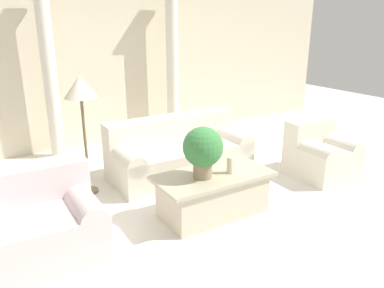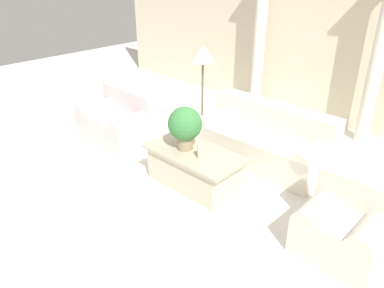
% 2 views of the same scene
% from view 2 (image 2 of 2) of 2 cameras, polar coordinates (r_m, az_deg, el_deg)
% --- Properties ---
extents(ground_plane, '(16.00, 16.00, 0.00)m').
position_cam_2_polar(ground_plane, '(5.26, 2.33, -4.32)').
color(ground_plane, silver).
extents(wall_back, '(10.00, 0.06, 3.20)m').
position_cam_2_polar(wall_back, '(7.03, 18.93, 16.18)').
color(wall_back, beige).
rests_on(wall_back, ground_plane).
extents(sofa_long, '(1.95, 0.90, 0.80)m').
position_cam_2_polar(sofa_long, '(5.56, 10.91, 0.74)').
color(sofa_long, beige).
rests_on(sofa_long, ground_plane).
extents(loveseat, '(1.19, 0.90, 0.80)m').
position_cam_2_polar(loveseat, '(6.25, -10.68, 3.77)').
color(loveseat, silver).
rests_on(loveseat, ground_plane).
extents(coffee_table, '(1.31, 0.67, 0.49)m').
position_cam_2_polar(coffee_table, '(4.86, 0.31, -3.67)').
color(coffee_table, beige).
rests_on(coffee_table, ground_plane).
extents(potted_plant, '(0.43, 0.43, 0.56)m').
position_cam_2_polar(potted_plant, '(4.69, -1.09, 2.86)').
color(potted_plant, '#937F60').
rests_on(potted_plant, coffee_table).
extents(pillar_candle, '(0.08, 0.08, 0.19)m').
position_cam_2_polar(pillar_candle, '(4.55, 1.30, -1.15)').
color(pillar_candle, beige).
rests_on(pillar_candle, coffee_table).
extents(floor_lamp, '(0.39, 0.39, 1.49)m').
position_cam_2_polar(floor_lamp, '(6.02, 1.67, 13.00)').
color(floor_lamp, brown).
rests_on(floor_lamp, ground_plane).
extents(column_left, '(0.30, 0.30, 2.66)m').
position_cam_2_polar(column_left, '(7.24, 10.23, 15.44)').
color(column_left, silver).
rests_on(column_left, ground_plane).
extents(column_right, '(0.30, 0.30, 2.66)m').
position_cam_2_polar(column_right, '(6.34, 26.48, 11.62)').
color(column_right, silver).
rests_on(column_right, ground_plane).
extents(armchair, '(0.80, 0.77, 0.76)m').
position_cam_2_polar(armchair, '(4.10, 22.43, -11.13)').
color(armchair, beige).
rests_on(armchair, ground_plane).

